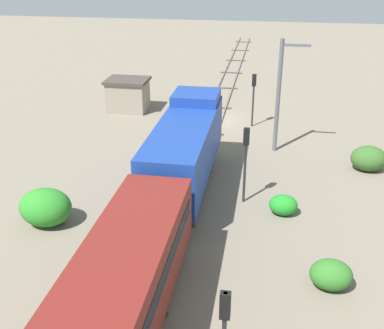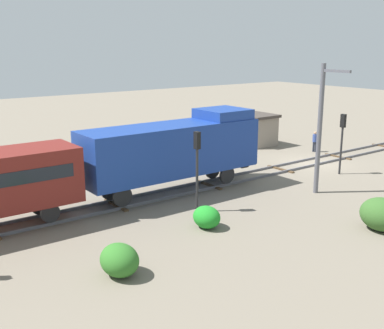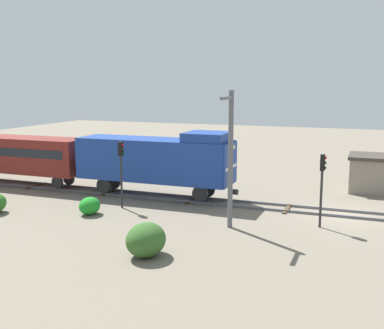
{
  "view_description": "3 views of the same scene",
  "coord_description": "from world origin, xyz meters",
  "views": [
    {
      "loc": [
        -4.47,
        36.92,
        12.79
      ],
      "look_at": [
        -0.22,
        11.58,
        1.2
      ],
      "focal_mm": 45.0,
      "sensor_mm": 36.0,
      "label": 1
    },
    {
      "loc": [
        -22.61,
        28.12,
        8.62
      ],
      "look_at": [
        0.66,
        10.65,
        1.36
      ],
      "focal_mm": 45.0,
      "sensor_mm": 36.0,
      "label": 2
    },
    {
      "loc": [
        -30.05,
        -1.72,
        7.99
      ],
      "look_at": [
        0.29,
        9.92,
        2.47
      ],
      "focal_mm": 45.0,
      "sensor_mm": 36.0,
      "label": 3
    }
  ],
  "objects": [
    {
      "name": "bush_back",
      "position": [
        -5.54,
        14.42,
        0.54
      ],
      "size": [
        1.49,
        1.22,
        1.08
      ],
      "primitive_type": "ellipsoid",
      "color": "#1F8A26",
      "rests_on": "ground"
    },
    {
      "name": "bush_near",
      "position": [
        6.24,
        17.4,
        0.96
      ],
      "size": [
        2.65,
        2.17,
        1.93
      ],
      "primitive_type": "ellipsoid",
      "color": "#298026",
      "rests_on": "ground"
    },
    {
      "name": "worker_near_track",
      "position": [
        2.4,
        -3.31,
        1.0
      ],
      "size": [
        0.38,
        0.38,
        1.7
      ],
      "rotation": [
        0.0,
        0.0,
        4.42
      ],
      "color": "#262B38",
      "rests_on": "ground"
    },
    {
      "name": "traffic_signal_far",
      "position": [
        -3.6,
        25.92,
        2.67
      ],
      "size": [
        0.32,
        0.34,
        3.82
      ],
      "color": "#262628",
      "rests_on": "ground"
    },
    {
      "name": "traffic_signal_mid",
      "position": [
        -3.4,
        13.36,
        2.98
      ],
      "size": [
        0.32,
        0.34,
        4.3
      ],
      "color": "#262628",
      "rests_on": "ground"
    },
    {
      "name": "traffic_signal_near",
      "position": [
        -3.2,
        0.89,
        2.88
      ],
      "size": [
        0.32,
        0.34,
        4.13
      ],
      "color": "#262628",
      "rests_on": "ground"
    },
    {
      "name": "railway_track",
      "position": [
        0.0,
        -0.0,
        0.07
      ],
      "size": [
        2.4,
        78.61,
        0.16
      ],
      "color": "#595960",
      "rests_on": "ground"
    },
    {
      "name": "catenary_mast",
      "position": [
        -5.06,
        5.62,
        4.05
      ],
      "size": [
        1.94,
        0.28,
        7.62
      ],
      "color": "#595960",
      "rests_on": "ground"
    },
    {
      "name": "bush_mid",
      "position": [
        -10.81,
        7.96,
        0.8
      ],
      "size": [
        2.19,
        1.79,
        1.59
      ],
      "primitive_type": "ellipsoid",
      "color": "#335D26",
      "rests_on": "ground"
    },
    {
      "name": "ground_plane",
      "position": [
        0.0,
        0.0,
        0.0
      ],
      "size": [
        117.91,
        117.91,
        0.0
      ],
      "primitive_type": "plane",
      "color": "#756B5B"
    },
    {
      "name": "relay_hut",
      "position": [
        7.5,
        -1.42,
        1.39
      ],
      "size": [
        3.5,
        2.9,
        2.74
      ],
      "color": "gray",
      "rests_on": "ground"
    },
    {
      "name": "locomotive",
      "position": [
        0.0,
        12.41,
        2.77
      ],
      "size": [
        2.9,
        11.6,
        4.6
      ],
      "color": "navy",
      "rests_on": "railway_track"
    },
    {
      "name": "passenger_car_leading",
      "position": [
        0.0,
        25.75,
        2.52
      ],
      "size": [
        2.84,
        14.0,
        3.66
      ],
      "color": "maroon",
      "rests_on": "railway_track"
    },
    {
      "name": "bush_far",
      "position": [
        -7.42,
        20.18,
        0.63
      ],
      "size": [
        1.74,
        1.42,
        1.27
      ],
      "primitive_type": "ellipsoid",
      "color": "#2F6E26",
      "rests_on": "ground"
    }
  ]
}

